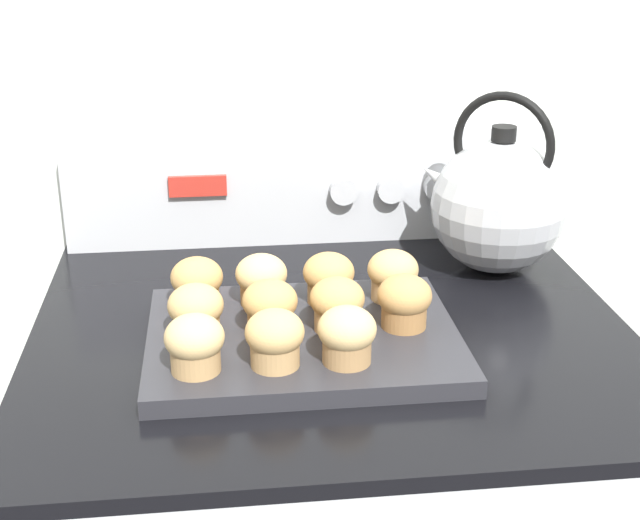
{
  "coord_description": "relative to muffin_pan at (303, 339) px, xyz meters",
  "views": [
    {
      "loc": [
        -0.13,
        -0.65,
        1.41
      ],
      "look_at": [
        -0.02,
        0.33,
        1.02
      ],
      "focal_mm": 50.0,
      "sensor_mm": 36.0,
      "label": 1
    }
  ],
  "objects": [
    {
      "name": "tea_kettle",
      "position": [
        0.29,
        0.21,
        0.09
      ],
      "size": [
        0.21,
        0.19,
        0.26
      ],
      "color": "#ADAFB5",
      "rests_on": "stove_range"
    },
    {
      "name": "control_panel",
      "position": [
        0.04,
        0.37,
        0.08
      ],
      "size": [
        0.72,
        0.07,
        0.17
      ],
      "color": "#B7BABF",
      "rests_on": "stove_range"
    },
    {
      "name": "muffin_pan",
      "position": [
        0.0,
        0.0,
        0.0
      ],
      "size": [
        0.36,
        0.28,
        0.02
      ],
      "color": "#28282D",
      "rests_on": "stove_range"
    },
    {
      "name": "muffin_r1_c1",
      "position": [
        -0.04,
        0.0,
        0.04
      ],
      "size": [
        0.06,
        0.06,
        0.06
      ],
      "color": "olive",
      "rests_on": "muffin_pan"
    },
    {
      "name": "muffin_r2_c0",
      "position": [
        -0.12,
        0.08,
        0.04
      ],
      "size": [
        0.06,
        0.06,
        0.06
      ],
      "color": "tan",
      "rests_on": "muffin_pan"
    },
    {
      "name": "muffin_r0_c1",
      "position": [
        -0.04,
        -0.08,
        0.04
      ],
      "size": [
        0.06,
        0.06,
        0.06
      ],
      "color": "tan",
      "rests_on": "muffin_pan"
    },
    {
      "name": "muffin_r1_c2",
      "position": [
        0.04,
        -0.0,
        0.04
      ],
      "size": [
        0.06,
        0.06,
        0.06
      ],
      "color": "tan",
      "rests_on": "muffin_pan"
    },
    {
      "name": "muffin_r1_c0",
      "position": [
        -0.12,
        -0.0,
        0.04
      ],
      "size": [
        0.06,
        0.06,
        0.06
      ],
      "color": "tan",
      "rests_on": "muffin_pan"
    },
    {
      "name": "muffin_r2_c1",
      "position": [
        -0.04,
        0.08,
        0.04
      ],
      "size": [
        0.06,
        0.06,
        0.06
      ],
      "color": "olive",
      "rests_on": "muffin_pan"
    },
    {
      "name": "muffin_r2_c2",
      "position": [
        0.04,
        0.08,
        0.04
      ],
      "size": [
        0.06,
        0.06,
        0.06
      ],
      "color": "#A37A4C",
      "rests_on": "muffin_pan"
    },
    {
      "name": "muffin_r0_c0",
      "position": [
        -0.12,
        -0.08,
        0.04
      ],
      "size": [
        0.06,
        0.06,
        0.06
      ],
      "color": "tan",
      "rests_on": "muffin_pan"
    },
    {
      "name": "muffin_r1_c3",
      "position": [
        0.12,
        -0.0,
        0.04
      ],
      "size": [
        0.06,
        0.06,
        0.06
      ],
      "color": "olive",
      "rests_on": "muffin_pan"
    },
    {
      "name": "wall_back",
      "position": [
        0.04,
        0.42,
        0.26
      ],
      "size": [
        8.0,
        0.05,
        2.4
      ],
      "color": "silver",
      "rests_on": "ground_plane"
    },
    {
      "name": "muffin_r2_c3",
      "position": [
        0.12,
        0.08,
        0.04
      ],
      "size": [
        0.06,
        0.06,
        0.06
      ],
      "color": "tan",
      "rests_on": "muffin_pan"
    },
    {
      "name": "muffin_r0_c2",
      "position": [
        0.04,
        -0.08,
        0.04
      ],
      "size": [
        0.06,
        0.06,
        0.06
      ],
      "color": "#A37A4C",
      "rests_on": "muffin_pan"
    }
  ]
}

